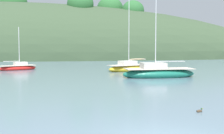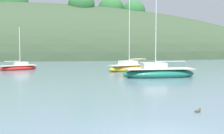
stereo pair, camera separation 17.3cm
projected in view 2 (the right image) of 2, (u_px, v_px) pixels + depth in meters
The scene contains 5 objects.
far_shoreline_hill at pixel (1, 58), 79.40m from camera, with size 150.00×36.00×32.54m.
sailboat_blue_center at pixel (19, 67), 41.75m from camera, with size 5.39×4.13×6.10m.
sailboat_cream_ketch at pixel (131, 68), 40.03m from camera, with size 7.09×5.16×10.14m.
sailboat_navy_dinghy at pixel (158, 73), 32.04m from camera, with size 8.10×3.32×11.13m.
duck_lead at pixel (198, 111), 15.29m from camera, with size 0.41×0.29×0.24m.
Camera 2 is at (-2.77, -10.32, 3.39)m, focal length 48.27 mm.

